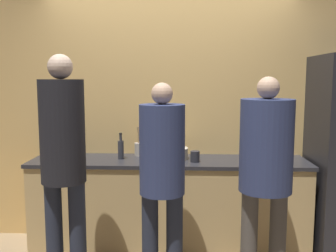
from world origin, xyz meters
The scene contains 11 objects.
wall_back centered at (0.00, 0.63, 1.30)m, with size 5.20×0.06×2.60m.
counter centered at (0.00, 0.34, 0.45)m, with size 2.66×0.61×0.89m.
person_left centered at (-0.77, -0.47, 1.10)m, with size 0.34×0.34×1.85m.
person_center centered at (-0.02, -0.41, 0.98)m, with size 0.35×0.35×1.64m.
person_right centered at (0.77, -0.38, 1.04)m, with size 0.40×0.40×1.68m.
fruit_bowl centered at (0.03, 0.36, 0.95)m, with size 0.31×0.31×0.15m.
utensil_crock centered at (-0.30, 0.49, 0.97)m, with size 0.10×0.10×0.29m.
bottle_amber centered at (-1.14, 0.30, 0.95)m, with size 0.07×0.07×0.15m.
bottle_dark centered at (-0.47, 0.34, 0.99)m, with size 0.06×0.06×0.25m.
cup_white centered at (-1.20, 0.40, 0.94)m, with size 0.07×0.07×0.09m.
cup_black centered at (0.25, 0.23, 0.95)m, with size 0.09×0.09×0.10m.
Camera 1 is at (0.14, -3.21, 1.66)m, focal length 40.00 mm.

